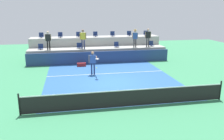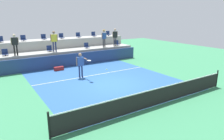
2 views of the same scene
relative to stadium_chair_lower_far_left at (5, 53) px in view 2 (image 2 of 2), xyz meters
The scene contains 25 objects.
ground_plane 9.09m from the stadium_chair_lower_far_left, 53.73° to the right, with size 40.00×40.00×0.00m, color #388456.
court_inner_paint 8.32m from the stadium_chair_lower_far_left, 49.59° to the right, with size 9.00×10.00×0.01m, color #285693.
court_service_line 7.33m from the stadium_chair_lower_far_left, 42.32° to the right, with size 9.00×0.06×0.00m, color white.
tennis_net 12.46m from the stadium_chair_lower_far_left, 64.71° to the right, with size 10.48×0.08×1.07m.
sponsor_backboard 5.53m from the stadium_chair_lower_far_left, 13.09° to the right, with size 13.00×0.16×1.10m, color navy.
seating_tier_lower 5.37m from the stadium_chair_lower_far_left, ahead, with size 13.00×1.80×1.25m, color #9E9E99.
seating_tier_upper 5.64m from the stadium_chair_lower_far_left, 19.37° to the left, with size 13.00×1.80×2.10m, color #9E9E99.
stadium_chair_lower_far_left is the anchor object (origin of this frame).
stadium_chair_lower_left 3.49m from the stadium_chair_lower_far_left, ahead, with size 0.44×0.40×0.52m.
stadium_chair_lower_right 7.08m from the stadium_chair_lower_far_left, ahead, with size 0.44×0.40×0.52m.
stadium_chair_lower_far_right 10.62m from the stadium_chair_lower_far_left, ahead, with size 0.44×0.40×0.52m.
stadium_chair_upper_far_left 1.99m from the stadium_chair_lower_far_left, 91.94° to the left, with size 0.44×0.40×0.52m.
stadium_chair_upper_left 2.66m from the stadium_chair_lower_far_left, 45.64° to the left, with size 0.44×0.40×0.52m.
stadium_chair_upper_mid_left 4.07m from the stadium_chair_lower_far_left, 26.90° to the left, with size 0.44×0.40×0.52m.
stadium_chair_upper_center 5.63m from the stadium_chair_lower_far_left, 18.88° to the left, with size 0.44×0.40×0.52m.
stadium_chair_upper_mid_right 7.32m from the stadium_chair_lower_far_left, 14.33° to the left, with size 0.44×0.40×0.52m.
stadium_chair_upper_right 9.04m from the stadium_chair_lower_far_left, 11.54° to the left, with size 0.44×0.40×0.52m.
stadium_chair_upper_far_right 10.82m from the stadium_chair_lower_far_left, ahead, with size 0.44×0.40×0.52m.
tennis_player 6.45m from the stadium_chair_lower_far_left, 48.72° to the right, with size 0.67×1.23×1.77m.
spectator_in_grey 1.16m from the stadium_chair_lower_far_left, 27.25° to the right, with size 0.59×0.26×1.68m.
spectator_in_white 3.96m from the stadium_chair_lower_far_left, ahead, with size 0.62×0.27×1.78m.
spectator_with_hat 8.86m from the stadium_chair_lower_far_left, ahead, with size 0.59×0.43×1.72m.
spectator_leaning_on_rail 10.15m from the stadium_chair_lower_far_left, ahead, with size 0.61×0.25×1.77m.
tennis_ball 9.63m from the stadium_chair_lower_far_left, 65.18° to the right, with size 0.07×0.07×0.07m.
equipment_bag 4.31m from the stadium_chair_lower_far_left, 30.46° to the right, with size 0.76×0.28×0.30m, color maroon.
Camera 2 is at (-6.87, -10.76, 4.36)m, focal length 33.13 mm.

